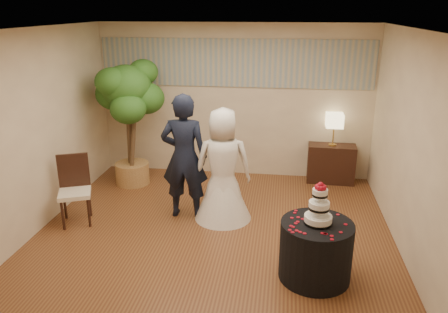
# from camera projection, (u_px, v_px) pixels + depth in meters

# --- Properties ---
(floor) EXTENTS (5.00, 5.00, 0.00)m
(floor) POSITION_uv_depth(u_px,v_px,m) (213.00, 236.00, 6.14)
(floor) COLOR brown
(floor) RESTS_ON ground
(ceiling) EXTENTS (5.00, 5.00, 0.00)m
(ceiling) POSITION_uv_depth(u_px,v_px,m) (211.00, 29.00, 5.23)
(ceiling) COLOR white
(ceiling) RESTS_ON wall_back
(wall_back) EXTENTS (5.00, 0.06, 2.80)m
(wall_back) POSITION_uv_depth(u_px,v_px,m) (235.00, 102.00, 8.02)
(wall_back) COLOR beige
(wall_back) RESTS_ON ground
(wall_front) EXTENTS (5.00, 0.06, 2.80)m
(wall_front) POSITION_uv_depth(u_px,v_px,m) (158.00, 235.00, 3.34)
(wall_front) COLOR beige
(wall_front) RESTS_ON ground
(wall_left) EXTENTS (0.06, 5.00, 2.80)m
(wall_left) POSITION_uv_depth(u_px,v_px,m) (34.00, 133.00, 6.01)
(wall_left) COLOR beige
(wall_left) RESTS_ON ground
(wall_right) EXTENTS (0.06, 5.00, 2.80)m
(wall_right) POSITION_uv_depth(u_px,v_px,m) (413.00, 149.00, 5.35)
(wall_right) COLOR beige
(wall_right) RESTS_ON ground
(mural_border) EXTENTS (4.90, 0.02, 0.85)m
(mural_border) POSITION_uv_depth(u_px,v_px,m) (235.00, 63.00, 7.78)
(mural_border) COLOR #979B8F
(mural_border) RESTS_ON wall_back
(groom) EXTENTS (0.71, 0.47, 1.90)m
(groom) POSITION_uv_depth(u_px,v_px,m) (184.00, 157.00, 6.45)
(groom) COLOR black
(groom) RESTS_ON floor
(bride) EXTENTS (0.99, 0.99, 1.71)m
(bride) POSITION_uv_depth(u_px,v_px,m) (223.00, 165.00, 6.40)
(bride) COLOR white
(bride) RESTS_ON floor
(cake_table) EXTENTS (0.86, 0.86, 0.71)m
(cake_table) POSITION_uv_depth(u_px,v_px,m) (316.00, 251.00, 5.09)
(cake_table) COLOR black
(cake_table) RESTS_ON floor
(wedding_cake) EXTENTS (0.32, 0.32, 0.51)m
(wedding_cake) POSITION_uv_depth(u_px,v_px,m) (319.00, 203.00, 4.90)
(wedding_cake) COLOR white
(wedding_cake) RESTS_ON cake_table
(console) EXTENTS (0.85, 0.40, 0.70)m
(console) POSITION_uv_depth(u_px,v_px,m) (331.00, 164.00, 7.93)
(console) COLOR black
(console) RESTS_ON floor
(table_lamp) EXTENTS (0.29, 0.29, 0.58)m
(table_lamp) POSITION_uv_depth(u_px,v_px,m) (334.00, 130.00, 7.73)
(table_lamp) COLOR beige
(table_lamp) RESTS_ON console
(ficus_tree) EXTENTS (1.51, 1.51, 2.25)m
(ficus_tree) POSITION_uv_depth(u_px,v_px,m) (129.00, 123.00, 7.61)
(ficus_tree) COLOR #2C5D1D
(ficus_tree) RESTS_ON floor
(side_chair) EXTENTS (0.61, 0.63, 1.02)m
(side_chair) POSITION_uv_depth(u_px,v_px,m) (75.00, 191.00, 6.35)
(side_chair) COLOR black
(side_chair) RESTS_ON floor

